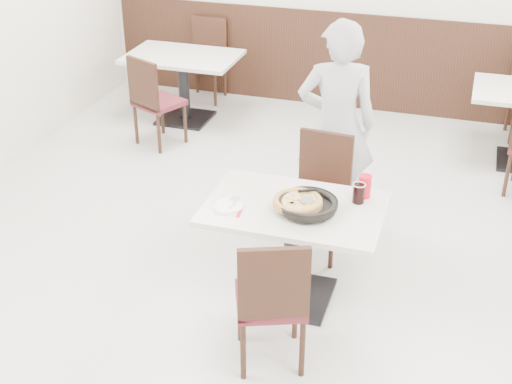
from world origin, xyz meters
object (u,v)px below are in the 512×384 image
(cola_glass, at_px, (359,194))
(bg_chair_left_far, at_px, (205,61))
(pizza_pan, at_px, (307,206))
(diner_person, at_px, (337,126))
(main_table, at_px, (293,253))
(bg_table_left, at_px, (184,88))
(chair_far, at_px, (317,199))
(pizza, at_px, (298,203))
(bg_chair_left_near, at_px, (159,100))
(red_cup, at_px, (365,186))
(chair_near, at_px, (271,297))
(side_plate, at_px, (228,206))

(cola_glass, height_order, bg_chair_left_far, bg_chair_left_far)
(pizza_pan, bearing_deg, cola_glass, 37.98)
(diner_person, height_order, bg_chair_left_far, diner_person)
(pizza_pan, bearing_deg, main_table, 152.95)
(cola_glass, relative_size, bg_table_left, 0.11)
(main_table, xyz_separation_m, bg_chair_left_far, (-2.01, 3.50, 0.10))
(chair_far, height_order, bg_table_left, chair_far)
(chair_far, bearing_deg, pizza, 95.55)
(bg_chair_left_near, bearing_deg, chair_far, -12.73)
(chair_far, distance_m, bg_chair_left_far, 3.51)
(red_cup, height_order, bg_chair_left_far, bg_chair_left_far)
(chair_near, height_order, bg_chair_left_near, same)
(chair_near, relative_size, bg_table_left, 0.79)
(bg_table_left, distance_m, bg_chair_left_far, 0.67)
(chair_near, height_order, bg_chair_left_far, same)
(pizza, relative_size, red_cup, 2.07)
(main_table, distance_m, pizza, 0.44)
(pizza, bearing_deg, bg_table_left, 125.15)
(side_plate, height_order, diner_person, diner_person)
(chair_near, bearing_deg, pizza_pan, 62.17)
(pizza_pan, height_order, red_cup, red_cup)
(chair_far, bearing_deg, bg_chair_left_far, -50.53)
(pizza, xyz_separation_m, cola_glass, (0.36, 0.24, 0.00))
(chair_far, height_order, cola_glass, chair_far)
(cola_glass, distance_m, diner_person, 1.03)
(chair_far, bearing_deg, bg_chair_left_near, -33.06)
(main_table, xyz_separation_m, bg_chair_left_near, (-2.00, 2.17, 0.10))
(pizza, bearing_deg, side_plate, -168.38)
(chair_near, relative_size, cola_glass, 7.31)
(side_plate, distance_m, diner_person, 1.38)
(chair_near, height_order, pizza, chair_near)
(main_table, distance_m, side_plate, 0.59)
(main_table, bearing_deg, cola_glass, 25.02)
(diner_person, bearing_deg, bg_table_left, -54.34)
(main_table, distance_m, bg_chair_left_near, 2.95)
(chair_far, xyz_separation_m, side_plate, (-0.44, -0.78, 0.28))
(main_table, relative_size, chair_far, 1.26)
(cola_glass, bearing_deg, chair_near, -113.50)
(red_cup, bearing_deg, bg_chair_left_near, 141.88)
(diner_person, distance_m, bg_chair_left_near, 2.31)
(cola_glass, distance_m, bg_table_left, 3.60)
(pizza, relative_size, bg_table_left, 0.28)
(pizza, height_order, diner_person, diner_person)
(chair_far, bearing_deg, red_cup, 142.37)
(chair_far, xyz_separation_m, bg_chair_left_near, (-2.01, 1.53, 0.00))
(chair_near, distance_m, diner_person, 1.85)
(pizza_pan, xyz_separation_m, diner_person, (-0.06, 1.20, 0.08))
(pizza_pan, relative_size, side_plate, 1.98)
(pizza_pan, xyz_separation_m, red_cup, (0.32, 0.32, 0.04))
(side_plate, xyz_separation_m, cola_glass, (0.82, 0.33, 0.06))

